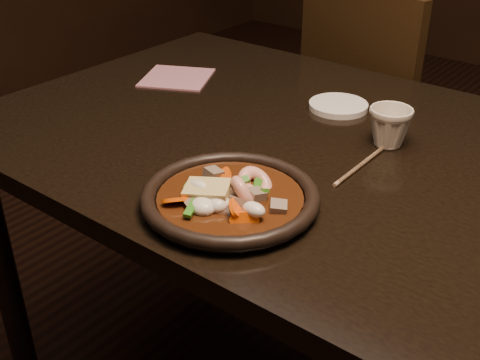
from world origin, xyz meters
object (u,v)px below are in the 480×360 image
Objects in this scene: plate at (230,198)px; tea_cup at (390,126)px; table at (356,192)px; chair at (378,124)px.

tea_cup is (0.10, 0.36, 0.03)m from plate.
chair is at bearing 112.01° from table.
table is 0.14m from tea_cup.
plate is 0.38m from tea_cup.
table is 0.31m from plate.
chair is 1.00m from plate.
plate is 3.49× the size of tea_cup.
table is 19.27× the size of tea_cup.
chair is at bearing 115.94° from tea_cup.
tea_cup is at bearing 76.86° from table.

